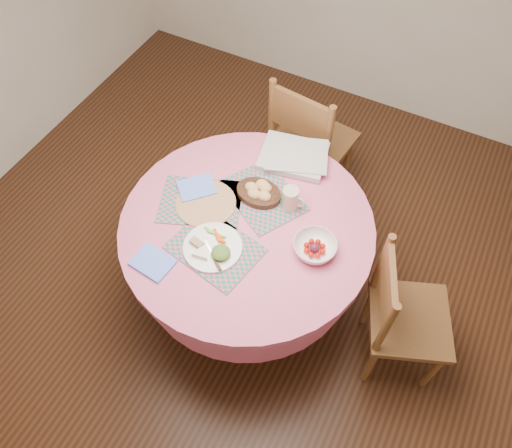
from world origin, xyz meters
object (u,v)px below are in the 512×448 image
at_px(chair_right, 401,315).
at_px(bread_bowl, 259,191).
at_px(dining_table, 247,245).
at_px(wicker_trivet, 206,203).
at_px(chair_back, 309,141).
at_px(latte_mug, 291,199).
at_px(dinner_plate, 213,248).
at_px(fruit_bowl, 315,247).

xyz_separation_m(chair_right, bread_bowl, (-0.86, 0.14, 0.32)).
height_order(dining_table, wicker_trivet, wicker_trivet).
distance_m(chair_back, latte_mug, 0.77).
xyz_separation_m(dining_table, chair_right, (0.83, 0.04, -0.09)).
xyz_separation_m(bread_bowl, latte_mug, (0.17, 0.01, 0.03)).
distance_m(chair_right, bread_bowl, 0.92).
height_order(dinner_plate, fruit_bowl, fruit_bowl).
height_order(dining_table, bread_bowl, bread_bowl).
bearing_deg(wicker_trivet, dinner_plate, -51.81).
bearing_deg(latte_mug, chair_back, 104.91).
relative_size(dining_table, wicker_trivet, 4.13).
relative_size(dinner_plate, bread_bowl, 1.20).
xyz_separation_m(chair_back, latte_mug, (0.18, -0.68, 0.31)).
distance_m(dinner_plate, bread_bowl, 0.39).
bearing_deg(bread_bowl, dining_table, -81.82).
relative_size(chair_back, fruit_bowl, 4.32).
relative_size(dinner_plate, latte_mug, 2.23).
relative_size(latte_mug, fruit_bowl, 0.55).
relative_size(dining_table, bread_bowl, 5.39).
distance_m(bread_bowl, fruit_bowl, 0.41).
relative_size(chair_right, wicker_trivet, 2.97).
height_order(dining_table, dinner_plate, dinner_plate).
bearing_deg(fruit_bowl, latte_mug, 139.27).
bearing_deg(bread_bowl, chair_right, -9.07).
bearing_deg(latte_mug, bread_bowl, -177.19).
height_order(dining_table, chair_right, chair_right).
relative_size(chair_back, dinner_plate, 3.54).
bearing_deg(dinner_plate, latte_mug, 61.87).
bearing_deg(latte_mug, chair_right, -11.91).
bearing_deg(dining_table, dinner_plate, -107.90).
bearing_deg(latte_mug, fruit_bowl, -40.73).
relative_size(chair_right, fruit_bowl, 3.93).
distance_m(dining_table, bread_bowl, 0.29).
height_order(wicker_trivet, fruit_bowl, fruit_bowl).
height_order(chair_back, fruit_bowl, chair_back).
height_order(wicker_trivet, latte_mug, latte_mug).
distance_m(chair_back, wicker_trivet, 0.91).
relative_size(chair_right, dinner_plate, 3.23).
distance_m(wicker_trivet, latte_mug, 0.42).
relative_size(chair_back, bread_bowl, 4.25).
distance_m(dinner_plate, fruit_bowl, 0.47).
bearing_deg(wicker_trivet, chair_back, 77.10).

